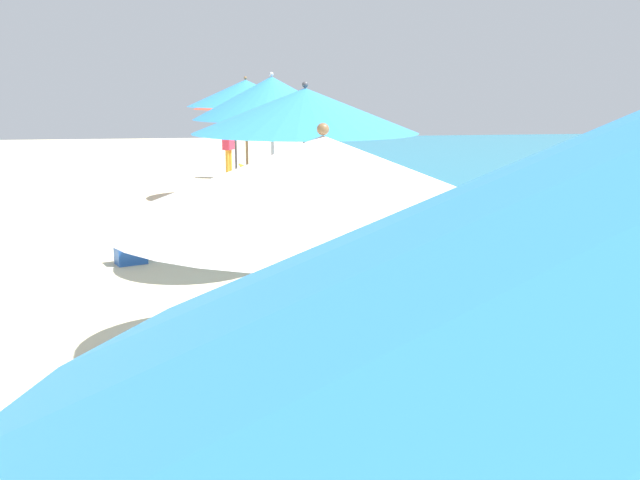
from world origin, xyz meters
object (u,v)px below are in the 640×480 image
at_px(lounger_third_shoreside, 426,443).
at_px(lounger_farthest_shoreside, 266,178).
at_px(umbrella_third, 323,179).
at_px(umbrella_farthest, 235,101).
at_px(lounger_fifth_inland, 324,260).
at_px(lounger_fourth_inland, 391,367).
at_px(lounger_sixth_inland, 301,225).
at_px(umbrella_fourth, 305,111).
at_px(umbrella_sixth, 246,93).
at_px(lounger_sixth_shoreside, 286,203).
at_px(person_walking_mid, 228,143).
at_px(lounger_fourth_shoreside, 362,294).
at_px(cooler_box, 131,253).
at_px(lounger_farthest_inland, 271,194).
at_px(lounger_fifth_shoreside, 299,236).
at_px(umbrella_fifth, 272,98).

xyz_separation_m(lounger_third_shoreside, lounger_farthest_shoreside, (-0.05, 14.00, 0.03)).
bearing_deg(umbrella_third, umbrella_farthest, 89.96).
bearing_deg(lounger_fifth_inland, umbrella_third, -109.18).
xyz_separation_m(lounger_fourth_inland, lounger_sixth_inland, (0.02, 6.68, -0.03)).
relative_size(umbrella_fourth, umbrella_sixth, 0.97).
distance_m(umbrella_third, lounger_farthest_shoreside, 15.05).
bearing_deg(lounger_sixth_inland, umbrella_fourth, -103.76).
height_order(lounger_third_shoreside, lounger_sixth_inland, lounger_third_shoreside).
height_order(lounger_sixth_shoreside, person_walking_mid, person_walking_mid).
bearing_deg(lounger_fourth_shoreside, umbrella_third, -114.30).
bearing_deg(umbrella_sixth, cooler_box, -126.35).
bearing_deg(umbrella_sixth, umbrella_farthest, 91.53).
height_order(lounger_sixth_inland, person_walking_mid, person_walking_mid).
bearing_deg(lounger_fourth_shoreside, person_walking_mid, 85.19).
bearing_deg(umbrella_third, lounger_fourth_inland, 67.99).
distance_m(lounger_farthest_shoreside, person_walking_mid, 2.93).
bearing_deg(lounger_farthest_inland, lounger_fifth_shoreside, -79.12).
bearing_deg(umbrella_fifth, lounger_farthest_inland, 85.79).
height_order(umbrella_fifth, umbrella_farthest, umbrella_fifth).
distance_m(lounger_third_shoreside, umbrella_fourth, 3.36).
bearing_deg(person_walking_mid, lounger_sixth_shoreside, -53.88).
distance_m(lounger_fourth_inland, cooler_box, 5.98).
relative_size(umbrella_fourth, lounger_farthest_shoreside, 1.82).
xyz_separation_m(lounger_fourth_shoreside, umbrella_farthest, (-1.15, 9.15, 2.00)).
bearing_deg(umbrella_fifth, lounger_fourth_inland, -82.28).
distance_m(umbrella_third, lounger_fifth_inland, 6.37).
distance_m(umbrella_sixth, lounger_sixth_inland, 2.69).
bearing_deg(umbrella_fourth, umbrella_third, -95.75).
height_order(umbrella_third, lounger_farthest_inland, umbrella_third).
height_order(lounger_third_shoreside, umbrella_sixth, umbrella_sixth).
xyz_separation_m(umbrella_fourth, lounger_sixth_inland, (0.62, 5.54, -2.17)).
bearing_deg(lounger_fourth_inland, lounger_farthest_inland, 101.43).
bearing_deg(lounger_fourth_inland, lounger_farthest_shoreside, 100.92).
xyz_separation_m(umbrella_fifth, lounger_fifth_shoreside, (0.49, 0.99, -2.19)).
height_order(umbrella_fourth, lounger_farthest_shoreside, umbrella_fourth).
distance_m(lounger_fourth_shoreside, lounger_fifth_shoreside, 3.34).
xyz_separation_m(lounger_third_shoreside, umbrella_farthest, (-0.83, 12.87, 1.95)).
height_order(umbrella_fourth, lounger_fifth_inland, umbrella_fourth).
relative_size(umbrella_sixth, umbrella_farthest, 1.11).
relative_size(lounger_fifth_shoreside, lounger_farthest_shoreside, 1.06).
bearing_deg(lounger_fourth_shoreside, cooler_box, 124.17).
distance_m(lounger_sixth_inland, lounger_farthest_shoreside, 5.90).
bearing_deg(lounger_fourth_inland, lounger_fifth_inland, 100.57).
xyz_separation_m(lounger_fourth_inland, umbrella_sixth, (-0.84, 7.90, 2.21)).
bearing_deg(cooler_box, umbrella_third, -76.75).
xyz_separation_m(lounger_sixth_inland, person_walking_mid, (-1.04, 8.62, 0.74)).
height_order(lounger_fourth_shoreside, lounger_farthest_inland, lounger_fourth_shoreside).
bearing_deg(lounger_fourth_shoreside, umbrella_fourth, -135.29).
relative_size(umbrella_third, lounger_farthest_inland, 1.85).
xyz_separation_m(lounger_sixth_shoreside, lounger_sixth_inland, (0.01, -2.48, 0.01)).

